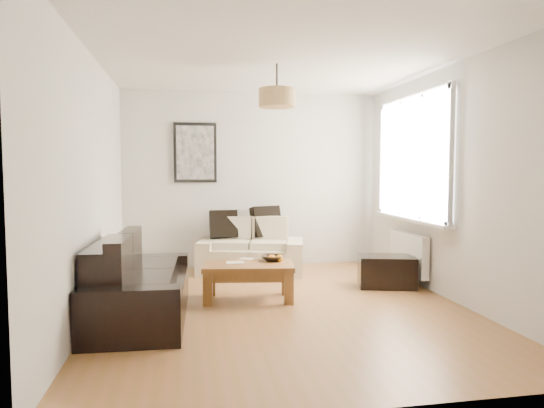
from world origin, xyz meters
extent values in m
plane|color=brown|center=(0.00, 0.00, 0.00)|extent=(4.50, 4.50, 0.00)
cube|color=white|center=(1.82, 0.80, 0.38)|extent=(0.10, 0.90, 0.52)
cylinder|color=tan|center=(0.00, 0.30, 2.23)|extent=(0.40, 0.40, 0.20)
cube|color=black|center=(1.45, 0.63, 0.19)|extent=(0.77, 0.60, 0.39)
cube|color=black|center=(-0.46, 1.96, 0.67)|extent=(0.40, 0.14, 0.40)
cube|color=black|center=(0.16, 1.96, 0.70)|extent=(0.46, 0.30, 0.45)
imported|color=black|center=(-0.02, 0.46, 0.44)|extent=(0.32, 0.32, 0.06)
sphere|color=orange|center=(-0.03, 0.40, 0.45)|extent=(0.08, 0.08, 0.08)
sphere|color=orange|center=(0.05, 0.39, 0.45)|extent=(0.10, 0.10, 0.08)
sphere|color=orange|center=(-0.04, 0.43, 0.45)|extent=(0.09, 0.09, 0.07)
cube|color=silver|center=(-0.45, 0.42, 0.41)|extent=(0.20, 0.14, 0.01)
camera|label=1|loc=(-0.98, -4.90, 1.44)|focal=31.70mm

